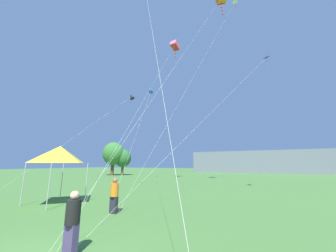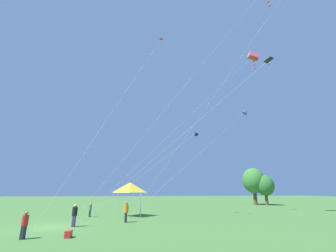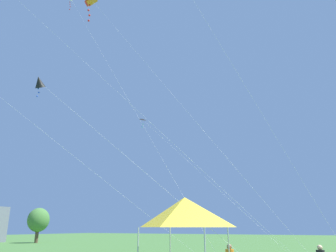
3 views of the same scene
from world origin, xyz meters
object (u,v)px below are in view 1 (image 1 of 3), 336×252
Objects in this scene: person_black_shirt at (73,220)px; festival_tent at (59,155)px; kite_black_delta_5 at (265,58)px; kite_blue_diamond_6 at (151,91)px; kite_white_delta_0 at (234,4)px; kite_black_diamond_3 at (131,97)px; kite_pink_box_1 at (175,46)px; person_orange_shirt at (114,194)px.

festival_tent is at bearing -149.39° from person_black_shirt.
kite_black_delta_5 is 0.82× the size of kite_blue_diamond_6.
person_black_shirt is 0.06× the size of kite_white_delta_0.
festival_tent is 0.28× the size of kite_black_diamond_3.
kite_pink_box_1 reaches higher than person_black_shirt.
person_orange_shirt is 0.14× the size of kite_black_diamond_3.
person_black_shirt is 27.80m from kite_blue_diamond_6.
person_black_shirt is at bearing -98.78° from kite_white_delta_0.
kite_blue_diamond_6 is at bearing 177.25° from person_black_shirt.
festival_tent is 25.20m from kite_pink_box_1.
kite_blue_diamond_6 is at bearing -174.90° from kite_white_delta_0.
kite_blue_diamond_6 is at bearing 157.48° from kite_black_delta_5.
kite_black_delta_5 is at bearing 37.17° from festival_tent.
kite_white_delta_0 is at bearing 59.96° from festival_tent.
person_orange_shirt is 0.06× the size of kite_white_delta_0.
festival_tent is 0.13× the size of kite_white_delta_0.
kite_black_delta_5 is at bearing -22.52° from kite_blue_diamond_6.
person_black_shirt is 0.12× the size of kite_black_delta_5.
kite_pink_box_1 is at bearing 151.65° from kite_black_delta_5.
kite_pink_box_1 reaches higher than person_orange_shirt.
person_black_shirt is 0.10× the size of kite_blue_diamond_6.
kite_black_delta_5 is 18.53m from kite_blue_diamond_6.
kite_black_diamond_3 is (-11.41, -10.20, -16.98)m from kite_white_delta_0.
kite_pink_box_1 reaches higher than kite_black_diamond_3.
kite_blue_diamond_6 is (-10.59, 21.64, 13.87)m from person_black_shirt.
kite_white_delta_0 reaches higher than kite_black_diamond_3.
festival_tent is 0.17× the size of kite_pink_box_1.
festival_tent is at bearing -94.34° from kite_pink_box_1.
person_orange_shirt is at bearing -77.32° from kite_pink_box_1.
person_orange_shirt is (5.14, -0.15, -2.22)m from festival_tent.
person_black_shirt is at bearing -74.37° from kite_pink_box_1.
person_black_shirt is 0.98× the size of person_orange_shirt.
kite_blue_diamond_6 is at bearing -49.64° from person_orange_shirt.
kite_white_delta_0 reaches higher than person_black_shirt.
kite_white_delta_0 is at bearing 41.81° from kite_black_diamond_3.
kite_pink_box_1 is (-9.48, -1.65, -5.53)m from kite_white_delta_0.
kite_blue_diamond_6 is at bearing 106.97° from kite_black_diamond_3.
festival_tent reaches higher than person_orange_shirt.
kite_black_diamond_3 reaches higher than person_orange_shirt.
kite_black_diamond_3 reaches higher than festival_tent.
kite_black_diamond_3 is (-1.92, -8.55, -11.46)m from kite_pink_box_1.
person_orange_shirt is 32.81m from kite_white_delta_0.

